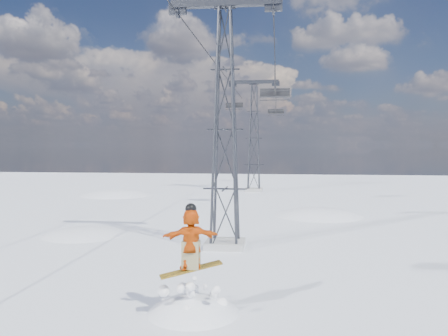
# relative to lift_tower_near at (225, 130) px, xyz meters

# --- Properties ---
(ground) EXTENTS (120.00, 120.00, 0.00)m
(ground) POSITION_rel_lift_tower_near_xyz_m (-0.80, -8.00, -5.47)
(ground) COLOR white
(ground) RESTS_ON ground
(snow_terrain) EXTENTS (39.00, 37.00, 22.00)m
(snow_terrain) POSITION_rel_lift_tower_near_xyz_m (-5.57, 13.24, -15.06)
(snow_terrain) COLOR white
(snow_terrain) RESTS_ON ground
(lift_tower_near) EXTENTS (5.20, 1.80, 11.43)m
(lift_tower_near) POSITION_rel_lift_tower_near_xyz_m (0.00, 0.00, 0.00)
(lift_tower_near) COLOR #999999
(lift_tower_near) RESTS_ON ground
(lift_tower_far) EXTENTS (5.20, 1.80, 11.43)m
(lift_tower_far) POSITION_rel_lift_tower_near_xyz_m (0.00, 25.00, 0.00)
(lift_tower_far) COLOR #999999
(lift_tower_far) RESTS_ON ground
(haul_cables) EXTENTS (4.46, 51.00, 0.06)m
(haul_cables) POSITION_rel_lift_tower_near_xyz_m (0.00, 11.50, 5.38)
(haul_cables) COLOR black
(haul_cables) RESTS_ON ground
(lift_chair_mid) EXTENTS (2.24, 0.64, 2.77)m
(lift_chair_mid) POSITION_rel_lift_tower_near_xyz_m (2.20, 12.93, 3.16)
(lift_chair_mid) COLOR black
(lift_chair_mid) RESTS_ON ground
(lift_chair_far) EXTENTS (1.85, 0.53, 2.29)m
(lift_chair_far) POSITION_rel_lift_tower_near_xyz_m (-2.20, 26.73, 3.55)
(lift_chair_far) COLOR black
(lift_chair_far) RESTS_ON ground
(lift_chair_extra) EXTENTS (2.00, 0.57, 2.48)m
(lift_chair_extra) POSITION_rel_lift_tower_near_xyz_m (2.20, 34.07, 3.40)
(lift_chair_extra) COLOR black
(lift_chair_extra) RESTS_ON ground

